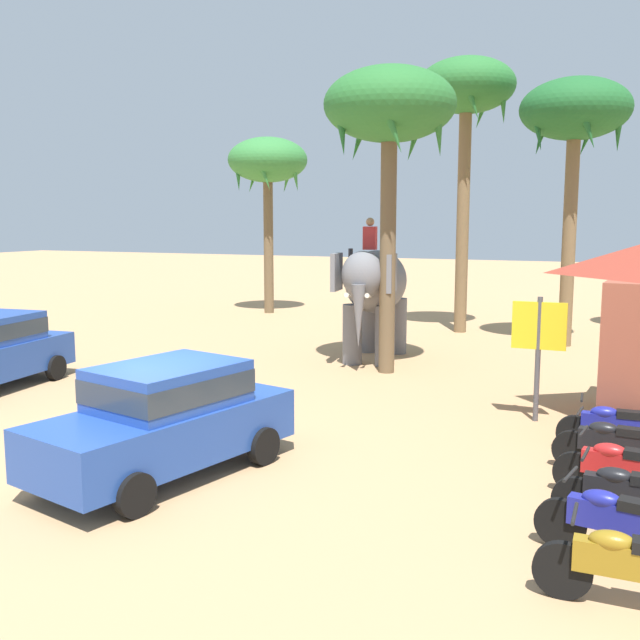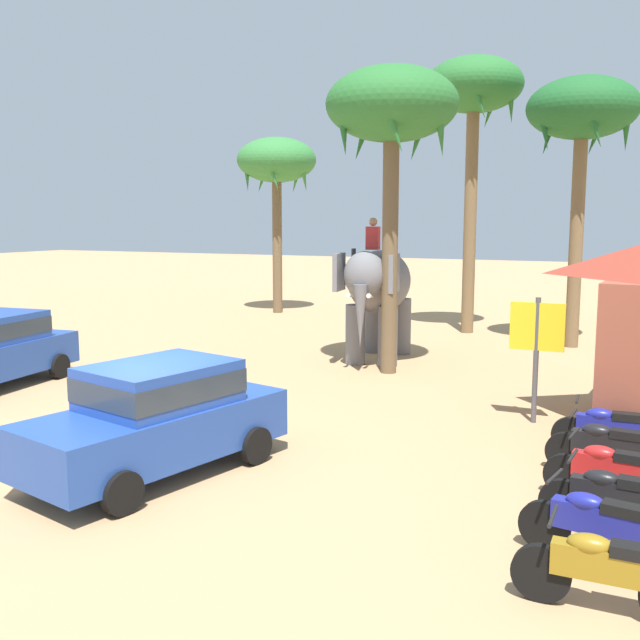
% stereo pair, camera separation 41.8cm
% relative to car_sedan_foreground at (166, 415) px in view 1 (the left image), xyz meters
% --- Properties ---
extents(ground_plane, '(120.00, 120.00, 0.00)m').
position_rel_car_sedan_foreground_xyz_m(ground_plane, '(-0.45, 0.17, -0.93)').
color(ground_plane, tan).
extents(car_sedan_foreground, '(2.61, 4.38, 1.70)m').
position_rel_car_sedan_foreground_xyz_m(car_sedan_foreground, '(0.00, 0.00, 0.00)').
color(car_sedan_foreground, '#23479E').
rests_on(car_sedan_foreground, ground).
extents(elephant_with_mahout, '(1.97, 3.96, 3.88)m').
position_rel_car_sedan_foreground_xyz_m(elephant_with_mahout, '(-0.06, 9.79, 1.06)').
color(elephant_with_mahout, slate).
rests_on(elephant_with_mahout, ground).
extents(motorcycle_nearest_camera, '(1.80, 0.55, 0.94)m').
position_rel_car_sedan_foreground_xyz_m(motorcycle_nearest_camera, '(6.40, -1.43, -0.46)').
color(motorcycle_nearest_camera, black).
rests_on(motorcycle_nearest_camera, ground).
extents(motorcycle_second_in_row, '(1.79, 0.58, 0.94)m').
position_rel_car_sedan_foreground_xyz_m(motorcycle_second_in_row, '(6.27, -0.34, -0.46)').
color(motorcycle_second_in_row, black).
rests_on(motorcycle_second_in_row, ground).
extents(motorcycle_mid_row, '(1.80, 0.55, 0.94)m').
position_rel_car_sedan_foreground_xyz_m(motorcycle_mid_row, '(6.39, 0.55, -0.46)').
color(motorcycle_mid_row, black).
rests_on(motorcycle_mid_row, ground).
extents(motorcycle_fourth_in_row, '(1.80, 0.55, 0.94)m').
position_rel_car_sedan_foreground_xyz_m(motorcycle_fourth_in_row, '(6.31, 1.57, -0.46)').
color(motorcycle_fourth_in_row, black).
rests_on(motorcycle_fourth_in_row, ground).
extents(motorcycle_far_in_row, '(1.80, 0.55, 0.94)m').
position_rel_car_sedan_foreground_xyz_m(motorcycle_far_in_row, '(6.20, 2.66, -0.46)').
color(motorcycle_far_in_row, black).
rests_on(motorcycle_far_in_row, ground).
extents(motorcycle_end_of_row, '(1.80, 0.55, 0.94)m').
position_rel_car_sedan_foreground_xyz_m(motorcycle_end_of_row, '(6.17, 3.68, -0.46)').
color(motorcycle_end_of_row, black).
rests_on(motorcycle_end_of_row, ground).
extents(palm_tree_behind_elephant, '(3.20, 3.20, 7.48)m').
position_rel_car_sedan_foreground_xyz_m(palm_tree_behind_elephant, '(0.75, 8.41, 5.46)').
color(palm_tree_behind_elephant, brown).
rests_on(palm_tree_behind_elephant, ground).
extents(palm_tree_near_hut, '(3.20, 3.20, 7.94)m').
position_rel_car_sedan_foreground_xyz_m(palm_tree_near_hut, '(4.57, 14.23, 5.89)').
color(palm_tree_near_hut, brown).
rests_on(palm_tree_near_hut, ground).
extents(palm_tree_left_of_road, '(3.20, 3.20, 9.09)m').
position_rel_car_sedan_foreground_xyz_m(palm_tree_left_of_road, '(1.04, 15.70, 6.96)').
color(palm_tree_left_of_road, brown).
rests_on(palm_tree_left_of_road, ground).
extents(palm_tree_leaning_seaward, '(3.20, 3.20, 7.10)m').
position_rel_car_sedan_foreground_xyz_m(palm_tree_leaning_seaward, '(-7.33, 17.71, 5.10)').
color(palm_tree_leaning_seaward, brown).
rests_on(palm_tree_leaning_seaward, ground).
extents(signboard_yellow, '(1.00, 0.10, 2.40)m').
position_rel_car_sedan_foreground_xyz_m(signboard_yellow, '(4.77, 5.26, 0.76)').
color(signboard_yellow, '#4C4C51').
rests_on(signboard_yellow, ground).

